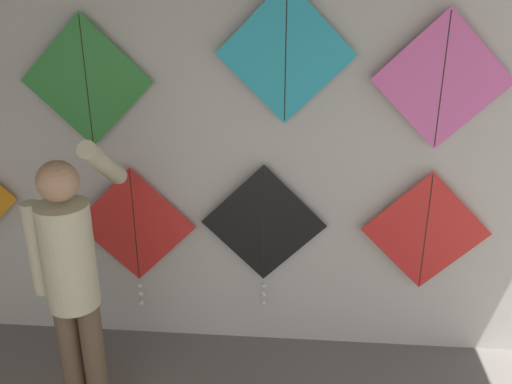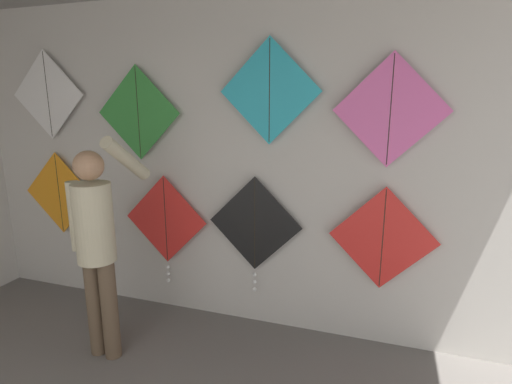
% 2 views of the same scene
% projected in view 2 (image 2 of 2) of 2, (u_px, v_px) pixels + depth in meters
% --- Properties ---
extents(back_panel, '(5.50, 0.06, 2.80)m').
position_uv_depth(back_panel, '(206.00, 166.00, 3.50)').
color(back_panel, beige).
rests_on(back_panel, ground).
extents(shopkeeper, '(0.44, 0.59, 1.73)m').
position_uv_depth(shopkeeper, '(97.00, 237.00, 2.96)').
color(shopkeeper, brown).
rests_on(shopkeeper, ground).
extents(kite_0, '(0.82, 0.01, 0.82)m').
position_uv_depth(kite_0, '(59.00, 193.00, 3.98)').
color(kite_0, orange).
extents(kite_1, '(0.82, 0.04, 1.03)m').
position_uv_depth(kite_1, '(166.00, 222.00, 3.65)').
color(kite_1, red).
extents(kite_2, '(0.82, 0.04, 1.03)m').
position_uv_depth(kite_2, '(255.00, 227.00, 3.38)').
color(kite_2, black).
extents(kite_3, '(0.82, 0.01, 0.82)m').
position_uv_depth(kite_3, '(383.00, 239.00, 3.06)').
color(kite_3, red).
extents(kite_4, '(0.82, 0.01, 0.82)m').
position_uv_depth(kite_4, '(48.00, 95.00, 3.76)').
color(kite_4, white).
extents(kite_5, '(0.82, 0.01, 0.82)m').
position_uv_depth(kite_5, '(138.00, 113.00, 3.50)').
color(kite_5, '#338C38').
extents(kite_6, '(0.82, 0.01, 0.82)m').
position_uv_depth(kite_6, '(270.00, 91.00, 3.09)').
color(kite_6, '#28B2C6').
extents(kite_7, '(0.82, 0.01, 0.82)m').
position_uv_depth(kite_7, '(390.00, 111.00, 2.85)').
color(kite_7, pink).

